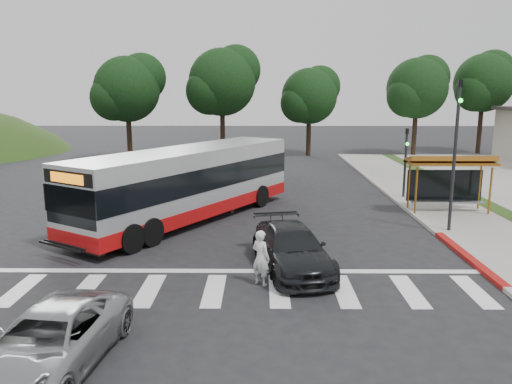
{
  "coord_description": "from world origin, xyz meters",
  "views": [
    {
      "loc": [
        1.41,
        -19.42,
        6.02
      ],
      "look_at": [
        1.23,
        2.43,
        1.6
      ],
      "focal_mm": 35.0,
      "sensor_mm": 36.0,
      "label": 1
    }
  ],
  "objects_px": {
    "pedestrian": "(261,258)",
    "silver_suv_south": "(49,341)",
    "dark_sedan": "(292,248)",
    "transit_bus": "(189,185)"
  },
  "relations": [
    {
      "from": "dark_sedan",
      "to": "silver_suv_south",
      "type": "relative_size",
      "value": 1.06
    },
    {
      "from": "pedestrian",
      "to": "silver_suv_south",
      "type": "xyz_separation_m",
      "value": [
        -4.62,
        -4.98,
        -0.22
      ]
    },
    {
      "from": "pedestrian",
      "to": "dark_sedan",
      "type": "relative_size",
      "value": 0.35
    },
    {
      "from": "pedestrian",
      "to": "dark_sedan",
      "type": "distance_m",
      "value": 1.76
    },
    {
      "from": "dark_sedan",
      "to": "pedestrian",
      "type": "bearing_deg",
      "value": -138.55
    },
    {
      "from": "transit_bus",
      "to": "silver_suv_south",
      "type": "relative_size",
      "value": 2.74
    },
    {
      "from": "pedestrian",
      "to": "transit_bus",
      "type": "bearing_deg",
      "value": -27.39
    },
    {
      "from": "dark_sedan",
      "to": "silver_suv_south",
      "type": "bearing_deg",
      "value": -143.1
    },
    {
      "from": "pedestrian",
      "to": "silver_suv_south",
      "type": "distance_m",
      "value": 6.8
    },
    {
      "from": "transit_bus",
      "to": "pedestrian",
      "type": "relative_size",
      "value": 7.42
    }
  ]
}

